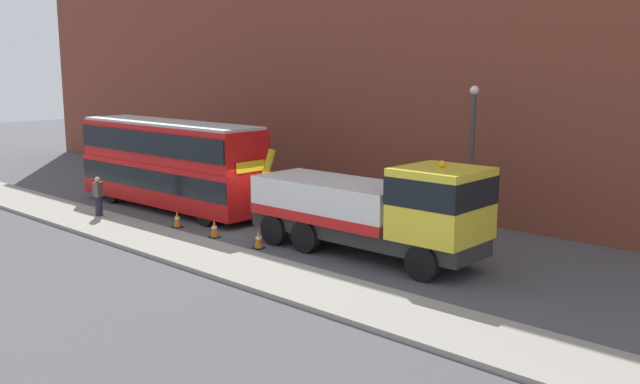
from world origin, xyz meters
TOP-DOWN VIEW (x-y plane):
  - ground_plane at (0.00, 0.00)m, footprint 120.00×120.00m
  - near_kerb at (0.00, -4.20)m, footprint 60.00×2.80m
  - building_facade at (0.00, 7.41)m, footprint 60.00×1.50m
  - recovery_tow_truck at (5.74, -0.17)m, footprint 10.16×2.80m
  - double_decker_bus at (-6.26, -0.18)m, footprint 11.08×2.75m
  - pedestrian_onlooker at (-6.74, -3.59)m, footprint 0.41×0.47m
  - traffic_cone_near_bus at (-2.97, -2.19)m, footprint 0.36×0.36m
  - traffic_cone_midway at (-0.51, -2.21)m, footprint 0.36×0.36m
  - traffic_cone_near_truck at (1.97, -2.12)m, footprint 0.36×0.36m
  - street_lamp at (6.32, 5.22)m, footprint 0.36×0.36m

SIDE VIEW (x-z plane):
  - ground_plane at x=0.00m, z-range 0.00..0.00m
  - near_kerb at x=0.00m, z-range 0.00..0.15m
  - traffic_cone_near_bus at x=-2.97m, z-range -0.02..0.70m
  - traffic_cone_midway at x=-0.51m, z-range -0.02..0.70m
  - traffic_cone_near_truck at x=1.97m, z-range -0.02..0.70m
  - pedestrian_onlooker at x=-6.74m, z-range 0.13..1.84m
  - recovery_tow_truck at x=5.74m, z-range -0.08..3.59m
  - double_decker_bus at x=-6.26m, z-range 0.20..4.26m
  - street_lamp at x=6.32m, z-range 0.56..6.39m
  - building_facade at x=0.00m, z-range 0.07..16.07m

